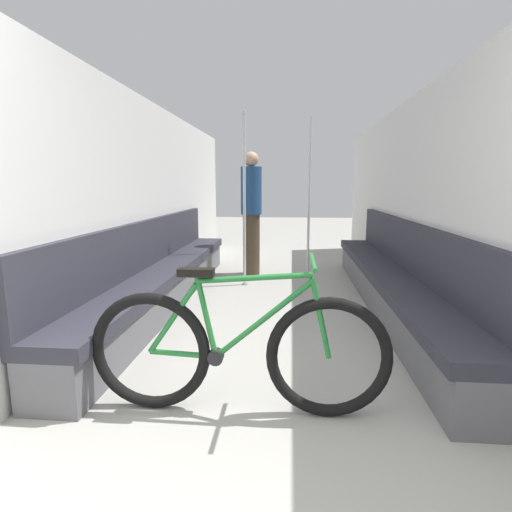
# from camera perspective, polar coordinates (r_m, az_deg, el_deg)

# --- Properties ---
(wall_left) EXTENTS (0.10, 8.85, 2.23)m
(wall_left) POSITION_cam_1_polar(r_m,az_deg,el_deg) (4.26, -17.67, 7.12)
(wall_left) COLOR silver
(wall_left) RESTS_ON ground
(wall_right) EXTENTS (0.10, 8.85, 2.23)m
(wall_right) POSITION_cam_1_polar(r_m,az_deg,el_deg) (4.15, 23.54, 6.69)
(wall_right) COLOR silver
(wall_right) RESTS_ON ground
(bench_seat_row_left) EXTENTS (0.45, 4.48, 0.93)m
(bench_seat_row_left) POSITION_cam_1_polar(r_m,az_deg,el_deg) (4.51, -13.09, -2.98)
(bench_seat_row_left) COLOR #5B5B60
(bench_seat_row_left) RESTS_ON ground
(bench_seat_row_right) EXTENTS (0.45, 4.48, 0.93)m
(bench_seat_row_right) POSITION_cam_1_polar(r_m,az_deg,el_deg) (4.42, 18.81, -3.53)
(bench_seat_row_right) COLOR #5B5B60
(bench_seat_row_right) RESTS_ON ground
(bicycle) EXTENTS (1.73, 0.46, 0.91)m
(bicycle) POSITION_cam_1_polar(r_m,az_deg,el_deg) (2.33, -2.65, -13.50)
(bicycle) COLOR black
(bicycle) RESTS_ON ground
(grab_pole_near) EXTENTS (0.08, 0.08, 2.21)m
(grab_pole_near) POSITION_cam_1_polar(r_m,az_deg,el_deg) (5.69, 7.59, 7.77)
(grab_pole_near) COLOR gray
(grab_pole_near) RESTS_ON ground
(grab_pole_far) EXTENTS (0.08, 0.08, 2.21)m
(grab_pole_far) POSITION_cam_1_polar(r_m,az_deg,el_deg) (5.13, -1.67, 7.60)
(grab_pole_far) COLOR gray
(grab_pole_far) RESTS_ON ground
(passenger_standing) EXTENTS (0.30, 0.30, 1.76)m
(passenger_standing) POSITION_cam_1_polar(r_m,az_deg,el_deg) (5.79, -0.68, 6.31)
(passenger_standing) COLOR #473828
(passenger_standing) RESTS_ON ground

